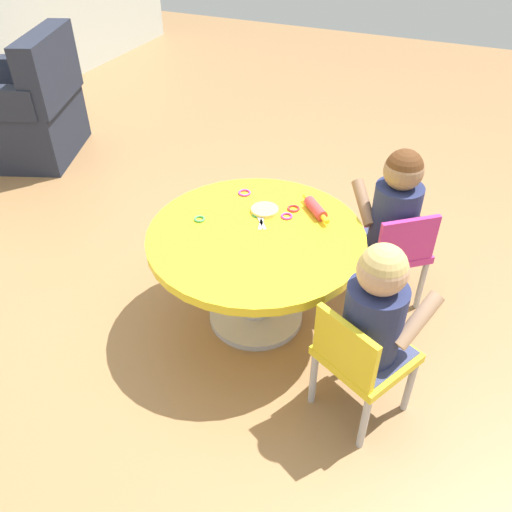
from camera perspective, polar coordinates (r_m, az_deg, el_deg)
ground_plane at (r=2.51m, az=-0.00°, el=-6.64°), size 10.00×10.00×0.00m
craft_table at (r=2.26m, az=-0.00°, el=0.23°), size 0.93×0.93×0.49m
child_chair_left at (r=1.97m, az=11.33°, el=-10.79°), size 0.40×0.40×0.54m
seated_child_left at (r=1.83m, az=13.02°, el=-5.47°), size 0.43×0.40×0.51m
child_chair_right at (r=2.49m, az=14.68°, el=0.71°), size 0.42×0.42×0.54m
seated_child_right at (r=2.39m, az=15.11°, el=5.59°), size 0.44×0.42×0.51m
armchair_dark at (r=4.11m, az=-23.81°, el=14.10°), size 0.91×0.92×0.85m
rolling_pin at (r=2.32m, az=6.53°, el=5.20°), size 0.18×0.17×0.05m
craft_scissors at (r=2.28m, az=0.53°, el=4.13°), size 0.14×0.11×0.01m
playdough_blob_0 at (r=2.32m, az=0.96°, el=5.04°), size 0.12×0.12×0.02m
cookie_cutter_0 at (r=2.28m, az=-6.19°, el=4.05°), size 0.05×0.05×0.01m
cookie_cutter_1 at (r=2.46m, az=-1.27°, el=6.93°), size 0.06×0.06×0.01m
cookie_cutter_2 at (r=2.35m, az=4.12°, el=5.21°), size 0.06×0.06×0.01m
cookie_cutter_3 at (r=2.29m, az=3.38°, el=4.38°), size 0.05×0.05×0.01m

